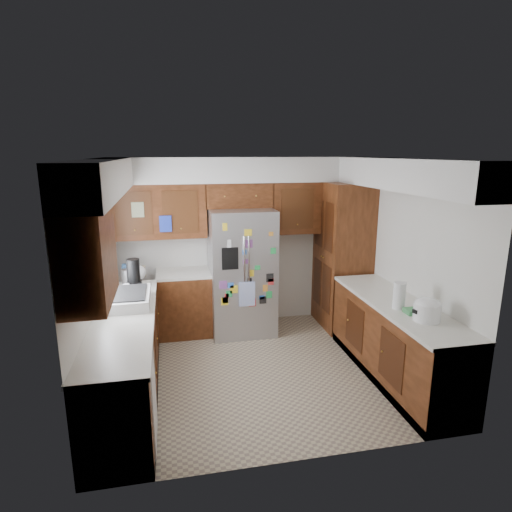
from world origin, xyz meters
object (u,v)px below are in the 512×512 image
at_px(fridge, 242,272).
at_px(rice_cooker, 427,309).
at_px(paper_towel, 399,296).
at_px(pantry, 342,256).

distance_m(fridge, rice_cooker, 2.67).
xyz_separation_m(rice_cooker, paper_towel, (-0.10, 0.37, 0.02)).
bearing_deg(fridge, paper_towel, -52.80).
distance_m(pantry, fridge, 1.51).
relative_size(fridge, rice_cooker, 6.50).
distance_m(pantry, rice_cooker, 2.16).
distance_m(pantry, paper_towel, 1.79).
bearing_deg(pantry, fridge, 177.94).
height_order(pantry, fridge, pantry).
height_order(fridge, rice_cooker, fridge).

